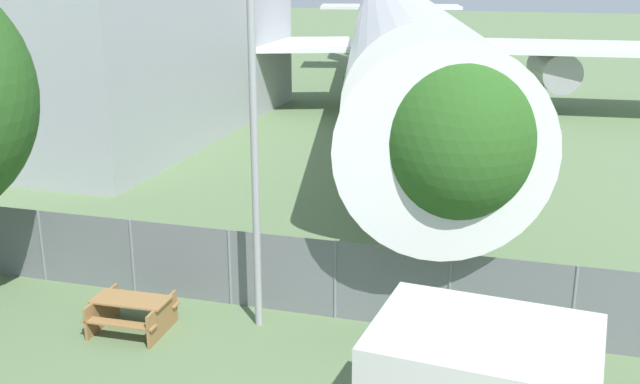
{
  "coord_description": "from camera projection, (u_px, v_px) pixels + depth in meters",
  "views": [
    {
      "loc": [
        6.48,
        -4.28,
        7.8
      ],
      "look_at": [
        1.33,
        13.65,
        2.0
      ],
      "focal_mm": 42.0,
      "sensor_mm": 36.0,
      "label": 1
    }
  ],
  "objects": [
    {
      "name": "perimeter_fence",
      "position": [
        230.0,
        268.0,
        17.45
      ],
      "size": [
        56.07,
        0.07,
        1.87
      ],
      "color": "slate",
      "rests_on": "ground"
    },
    {
      "name": "airplane",
      "position": [
        399.0,
        37.0,
        37.46
      ],
      "size": [
        38.65,
        47.79,
        13.13
      ],
      "rotation": [
        0.0,
        0.0,
        -1.35
      ],
      "color": "white",
      "rests_on": "ground"
    },
    {
      "name": "picnic_bench_open_grass",
      "position": [
        132.0,
        311.0,
        16.33
      ],
      "size": [
        1.69,
        1.45,
        0.76
      ],
      "rotation": [
        0.0,
        0.0,
        0.03
      ],
      "color": "olive",
      "rests_on": "ground"
    },
    {
      "name": "tree_left_of_cabin",
      "position": [
        457.0,
        135.0,
        15.46
      ],
      "size": [
        3.41,
        3.41,
        6.24
      ],
      "color": "brown",
      "rests_on": "ground"
    },
    {
      "name": "light_mast",
      "position": [
        253.0,
        94.0,
        15.21
      ],
      "size": [
        0.44,
        0.44,
        8.6
      ],
      "color": "#99999E",
      "rests_on": "ground"
    }
  ]
}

